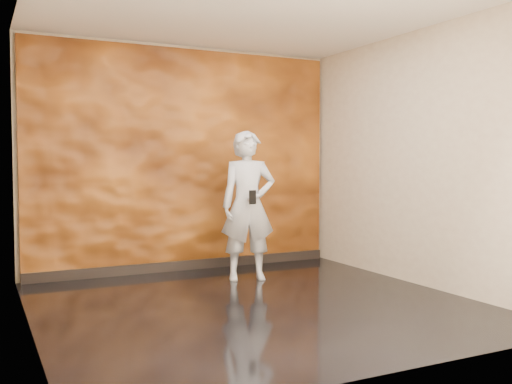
{
  "coord_description": "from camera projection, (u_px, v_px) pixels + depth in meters",
  "views": [
    {
      "loc": [
        -2.37,
        -4.83,
        1.35
      ],
      "look_at": [
        0.39,
        0.76,
        1.02
      ],
      "focal_mm": 40.0,
      "sensor_mm": 36.0,
      "label": 1
    }
  ],
  "objects": [
    {
      "name": "room",
      "position": [
        255.0,
        157.0,
        5.37
      ],
      "size": [
        4.02,
        4.02,
        2.81
      ],
      "color": "black",
      "rests_on": "ground"
    },
    {
      "name": "feature_wall",
      "position": [
        186.0,
        160.0,
        7.13
      ],
      "size": [
        3.9,
        0.06,
        2.75
      ],
      "primitive_type": "cube",
      "color": "#C36A1E",
      "rests_on": "ground"
    },
    {
      "name": "baseboard",
      "position": [
        188.0,
        265.0,
        7.16
      ],
      "size": [
        3.9,
        0.04,
        0.12
      ],
      "primitive_type": "cube",
      "color": "black",
      "rests_on": "ground"
    },
    {
      "name": "man",
      "position": [
        248.0,
        205.0,
        6.54
      ],
      "size": [
        0.71,
        0.56,
        1.71
      ],
      "primitive_type": "imported",
      "rotation": [
        0.0,
        0.0,
        -0.26
      ],
      "color": "#9DA0AB",
      "rests_on": "ground"
    },
    {
      "name": "phone",
      "position": [
        253.0,
        197.0,
        6.3
      ],
      "size": [
        0.09,
        0.03,
        0.16
      ],
      "primitive_type": "cube",
      "rotation": [
        0.0,
        0.0,
        0.13
      ],
      "color": "black",
      "rests_on": "man"
    }
  ]
}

